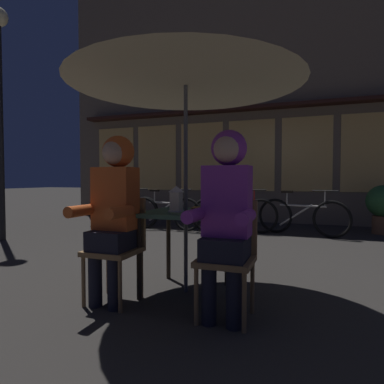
{
  "coord_description": "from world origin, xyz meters",
  "views": [
    {
      "loc": [
        1.04,
        -2.73,
        1.03
      ],
      "look_at": [
        0.0,
        0.17,
        0.91
      ],
      "focal_mm": 30.26,
      "sensor_mm": 36.0,
      "label": 1
    }
  ],
  "objects_px": {
    "chair_left": "(118,243)",
    "chair_right": "(228,251)",
    "lantern": "(176,198)",
    "bicycle_second": "(166,212)",
    "bicycle_third": "(233,215)",
    "cafe_table": "(186,222)",
    "person_right_hooded": "(226,204)",
    "person_left_hooded": "(114,201)",
    "bicycle_fourth": "(302,216)",
    "bicycle_nearest": "(121,211)",
    "potted_plant": "(383,205)",
    "book": "(203,208)",
    "patio_umbrella": "(186,64)"
  },
  "relations": [
    {
      "from": "cafe_table",
      "to": "lantern",
      "type": "height_order",
      "value": "lantern"
    },
    {
      "from": "person_left_hooded",
      "to": "bicycle_second",
      "type": "distance_m",
      "value": 3.98
    },
    {
      "from": "chair_left",
      "to": "potted_plant",
      "type": "relative_size",
      "value": 0.95
    },
    {
      "from": "person_right_hooded",
      "to": "bicycle_second",
      "type": "height_order",
      "value": "person_right_hooded"
    },
    {
      "from": "bicycle_third",
      "to": "bicycle_second",
      "type": "bearing_deg",
      "value": -177.81
    },
    {
      "from": "person_left_hooded",
      "to": "potted_plant",
      "type": "relative_size",
      "value": 1.52
    },
    {
      "from": "chair_left",
      "to": "person_right_hooded",
      "type": "bearing_deg",
      "value": -3.39
    },
    {
      "from": "lantern",
      "to": "chair_left",
      "type": "bearing_deg",
      "value": -146.02
    },
    {
      "from": "patio_umbrella",
      "to": "person_right_hooded",
      "type": "distance_m",
      "value": 1.37
    },
    {
      "from": "bicycle_fourth",
      "to": "book",
      "type": "height_order",
      "value": "bicycle_fourth"
    },
    {
      "from": "lantern",
      "to": "bicycle_second",
      "type": "relative_size",
      "value": 0.14
    },
    {
      "from": "lantern",
      "to": "cafe_table",
      "type": "bearing_deg",
      "value": 55.44
    },
    {
      "from": "person_right_hooded",
      "to": "bicycle_fourth",
      "type": "bearing_deg",
      "value": 83.16
    },
    {
      "from": "bicycle_second",
      "to": "book",
      "type": "height_order",
      "value": "bicycle_second"
    },
    {
      "from": "lantern",
      "to": "bicycle_third",
      "type": "relative_size",
      "value": 0.14
    },
    {
      "from": "chair_left",
      "to": "book",
      "type": "xyz_separation_m",
      "value": [
        0.58,
        0.56,
        0.26
      ]
    },
    {
      "from": "person_left_hooded",
      "to": "bicycle_fourth",
      "type": "height_order",
      "value": "person_left_hooded"
    },
    {
      "from": "patio_umbrella",
      "to": "book",
      "type": "distance_m",
      "value": 1.32
    },
    {
      "from": "bicycle_nearest",
      "to": "potted_plant",
      "type": "relative_size",
      "value": 1.83
    },
    {
      "from": "patio_umbrella",
      "to": "potted_plant",
      "type": "distance_m",
      "value": 5.03
    },
    {
      "from": "chair_right",
      "to": "person_right_hooded",
      "type": "distance_m",
      "value": 0.36
    },
    {
      "from": "bicycle_nearest",
      "to": "bicycle_second",
      "type": "xyz_separation_m",
      "value": [
        1.0,
        0.08,
        0.0
      ]
    },
    {
      "from": "bicycle_nearest",
      "to": "book",
      "type": "xyz_separation_m",
      "value": [
        2.81,
        -3.05,
        0.41
      ]
    },
    {
      "from": "bicycle_nearest",
      "to": "bicycle_third",
      "type": "xyz_separation_m",
      "value": [
        2.4,
        0.14,
        0.0
      ]
    },
    {
      "from": "chair_left",
      "to": "bicycle_nearest",
      "type": "bearing_deg",
      "value": 121.64
    },
    {
      "from": "chair_left",
      "to": "person_right_hooded",
      "type": "xyz_separation_m",
      "value": [
        0.96,
        -0.06,
        0.36
      ]
    },
    {
      "from": "chair_left",
      "to": "bicycle_third",
      "type": "bearing_deg",
      "value": 87.24
    },
    {
      "from": "bicycle_nearest",
      "to": "book",
      "type": "distance_m",
      "value": 4.17
    },
    {
      "from": "chair_left",
      "to": "bicycle_third",
      "type": "distance_m",
      "value": 3.75
    },
    {
      "from": "bicycle_second",
      "to": "bicycle_fourth",
      "type": "height_order",
      "value": "same"
    },
    {
      "from": "chair_right",
      "to": "bicycle_third",
      "type": "relative_size",
      "value": 0.52
    },
    {
      "from": "book",
      "to": "bicycle_fourth",
      "type": "bearing_deg",
      "value": 72.67
    },
    {
      "from": "person_right_hooded",
      "to": "cafe_table",
      "type": "bearing_deg",
      "value": 138.43
    },
    {
      "from": "patio_umbrella",
      "to": "potted_plant",
      "type": "relative_size",
      "value": 2.51
    },
    {
      "from": "chair_right",
      "to": "bicycle_third",
      "type": "height_order",
      "value": "chair_right"
    },
    {
      "from": "cafe_table",
      "to": "person_right_hooded",
      "type": "height_order",
      "value": "person_right_hooded"
    },
    {
      "from": "chair_left",
      "to": "chair_right",
      "type": "distance_m",
      "value": 0.96
    },
    {
      "from": "patio_umbrella",
      "to": "book",
      "type": "bearing_deg",
      "value": 61.41
    },
    {
      "from": "potted_plant",
      "to": "bicycle_third",
      "type": "bearing_deg",
      "value": -163.55
    },
    {
      "from": "patio_umbrella",
      "to": "book",
      "type": "height_order",
      "value": "patio_umbrella"
    },
    {
      "from": "chair_left",
      "to": "bicycle_nearest",
      "type": "height_order",
      "value": "chair_left"
    },
    {
      "from": "cafe_table",
      "to": "bicycle_fourth",
      "type": "relative_size",
      "value": 0.45
    },
    {
      "from": "lantern",
      "to": "bicycle_fourth",
      "type": "bearing_deg",
      "value": 74.3
    },
    {
      "from": "chair_left",
      "to": "person_left_hooded",
      "type": "height_order",
      "value": "person_left_hooded"
    },
    {
      "from": "person_left_hooded",
      "to": "bicycle_fourth",
      "type": "xyz_separation_m",
      "value": [
        1.43,
        3.93,
        -0.5
      ]
    },
    {
      "from": "person_right_hooded",
      "to": "bicycle_fourth",
      "type": "relative_size",
      "value": 0.85
    },
    {
      "from": "person_right_hooded",
      "to": "book",
      "type": "height_order",
      "value": "person_right_hooded"
    },
    {
      "from": "bicycle_second",
      "to": "bicycle_third",
      "type": "bearing_deg",
      "value": 2.19
    },
    {
      "from": "cafe_table",
      "to": "person_left_hooded",
      "type": "distance_m",
      "value": 0.67
    },
    {
      "from": "bicycle_second",
      "to": "patio_umbrella",
      "type": "bearing_deg",
      "value": -62.79
    }
  ]
}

